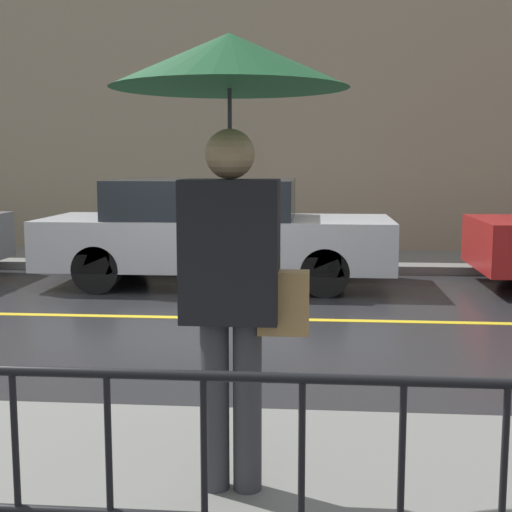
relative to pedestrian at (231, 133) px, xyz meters
name	(u,v)px	position (x,y,z in m)	size (l,w,h in m)	color
ground_plane	(194,318)	(-0.94, 4.32, -1.85)	(80.00, 80.00, 0.00)	#262628
sidewalk_near	(41,501)	(-0.94, -0.08, -1.78)	(28.00, 2.44, 0.13)	slate
sidewalk_far	(237,260)	(-0.94, 8.49, -1.78)	(28.00, 1.97, 0.13)	slate
lane_marking	(194,318)	(-0.94, 4.32, -1.84)	(25.20, 0.12, 0.01)	gold
building_storefront	(244,126)	(-0.94, 9.62, 0.49)	(28.00, 0.30, 4.67)	gray
pedestrian	(231,133)	(0.00, 0.00, 0.00)	(1.09, 1.09, 2.17)	#333338
car_silver	(214,231)	(-1.03, 6.46, -1.10)	(4.78, 1.79, 1.46)	#B2B5BA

